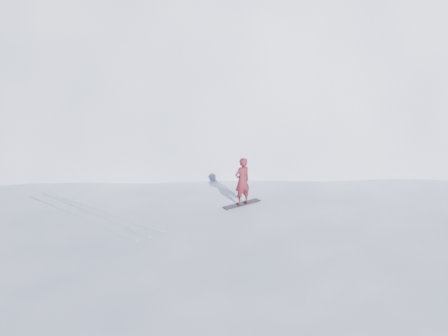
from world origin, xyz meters
name	(u,v)px	position (x,y,z in m)	size (l,w,h in m)	color
ground	(224,315)	(0.00, 0.00, 0.00)	(400.00, 400.00, 0.00)	white
near_ridge	(193,266)	(1.00, 3.00, 0.00)	(36.00, 28.00, 4.80)	white
summit_peak	(229,117)	(22.00, 26.00, 0.00)	(60.00, 56.00, 56.00)	white
peak_shoulder	(160,144)	(10.00, 20.00, 0.00)	(28.00, 24.00, 18.00)	white
wind_bumps	(170,291)	(-0.56, 2.12, 0.00)	(16.00, 14.40, 1.00)	white
snowboard	(242,204)	(2.42, 1.93, 2.41)	(1.50, 0.28, 0.03)	black
snowboarder	(242,181)	(2.42, 1.93, 3.26)	(0.61, 0.40, 1.67)	maroon
board_tracks	(88,212)	(-2.08, 4.65, 2.42)	(2.23, 5.90, 0.04)	silver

